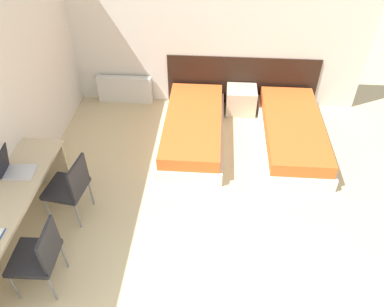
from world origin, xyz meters
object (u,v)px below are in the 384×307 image
Objects in this scene: laptop at (14,168)px; bed_near_door at (292,133)px; bed_near_window at (193,128)px; chair_near_notebook at (39,255)px; nightstand at (241,100)px; chair_near_laptop at (70,186)px.

bed_near_door is at bearing 21.87° from laptop.
chair_near_notebook is at bearing -117.30° from bed_near_window.
laptop reaches higher than bed_near_door.
nightstand is (-0.74, 0.80, 0.03)m from bed_near_door.
bed_near_door is (1.47, 0.00, 0.00)m from bed_near_window.
bed_near_door is 3.22m from chair_near_laptop.
laptop is at bearing -153.09° from bed_near_door.
bed_near_door is 2.39× the size of chair_near_notebook.
bed_near_door is 3.76m from laptop.
chair_near_notebook is at bearing -81.91° from chair_near_laptop.
chair_near_notebook is at bearing -137.68° from bed_near_door.
chair_near_notebook reaches higher than nightstand.
chair_near_laptop is (-2.78, -1.60, 0.30)m from bed_near_door.
chair_near_laptop reaches higher than bed_near_window.
chair_near_laptop is at bearing 3.29° from laptop.
laptop is (-0.53, 0.85, 0.31)m from chair_near_notebook.
nightstand reaches higher than bed_near_door.
nightstand is 0.57× the size of chair_near_notebook.
nightstand is 3.62m from laptop.
chair_near_laptop is at bearing -129.21° from bed_near_window.
bed_near_door is at bearing -47.43° from nightstand.
nightstand is 1.39× the size of laptop.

